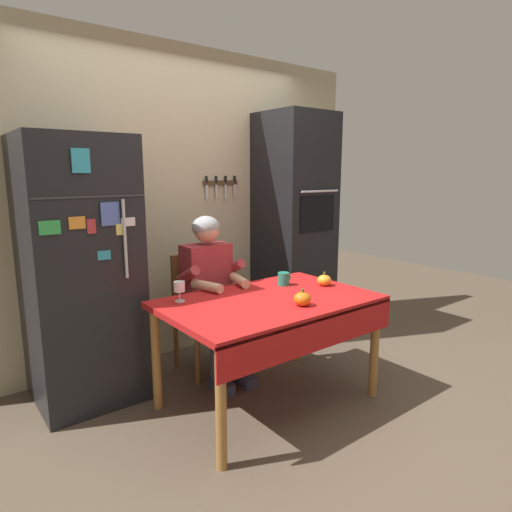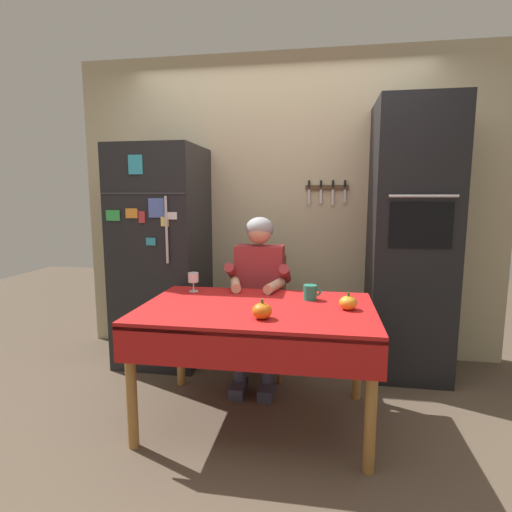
% 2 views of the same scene
% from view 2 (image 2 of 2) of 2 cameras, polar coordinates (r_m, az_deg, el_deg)
% --- Properties ---
extents(ground_plane, '(10.00, 10.00, 0.00)m').
position_cam_2_polar(ground_plane, '(2.68, -0.21, -23.10)').
color(ground_plane, brown).
rests_on(ground_plane, ground).
extents(back_wall_assembly, '(3.70, 0.13, 2.60)m').
position_cam_2_polar(back_wall_assembly, '(3.62, 4.16, 6.83)').
color(back_wall_assembly, '#BCAD89').
rests_on(back_wall_assembly, ground).
extents(refrigerator, '(0.68, 0.71, 1.80)m').
position_cam_2_polar(refrigerator, '(3.51, -13.01, 0.04)').
color(refrigerator, black).
rests_on(refrigerator, ground).
extents(wall_oven, '(0.60, 0.64, 2.10)m').
position_cam_2_polar(wall_oven, '(3.33, 20.91, 1.87)').
color(wall_oven, black).
rests_on(wall_oven, ground).
extents(dining_table, '(1.40, 0.90, 0.74)m').
position_cam_2_polar(dining_table, '(2.47, 0.08, -9.07)').
color(dining_table, '#9E6B33').
rests_on(dining_table, ground).
extents(chair_behind_person, '(0.40, 0.40, 0.93)m').
position_cam_2_polar(chair_behind_person, '(3.27, 0.87, -7.30)').
color(chair_behind_person, brown).
rests_on(chair_behind_person, ground).
extents(seated_person, '(0.47, 0.55, 1.25)m').
position_cam_2_polar(seated_person, '(3.04, 0.35, -4.15)').
color(seated_person, '#38384C').
rests_on(seated_person, ground).
extents(coffee_mug, '(0.11, 0.09, 0.10)m').
position_cam_2_polar(coffee_mug, '(2.63, 7.65, -5.10)').
color(coffee_mug, '#237F66').
rests_on(coffee_mug, dining_table).
extents(wine_glass, '(0.07, 0.07, 0.13)m').
position_cam_2_polar(wine_glass, '(2.85, -8.82, -3.13)').
color(wine_glass, white).
rests_on(wine_glass, dining_table).
extents(pumpkin_large, '(0.10, 0.10, 0.10)m').
position_cam_2_polar(pumpkin_large, '(2.44, 12.84, -6.44)').
color(pumpkin_large, orange).
rests_on(pumpkin_large, dining_table).
extents(pumpkin_medium, '(0.11, 0.11, 0.11)m').
position_cam_2_polar(pumpkin_medium, '(2.21, 0.86, -7.73)').
color(pumpkin_medium, orange).
rests_on(pumpkin_medium, dining_table).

